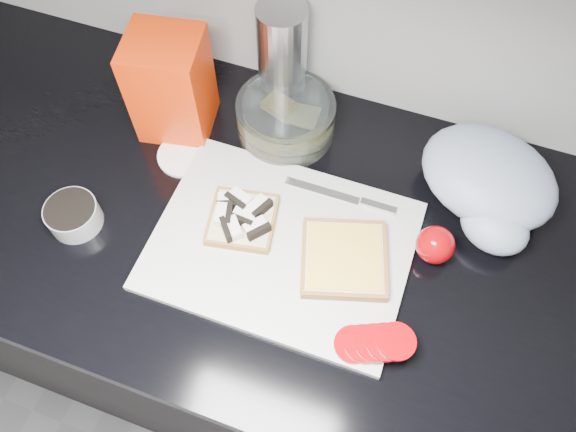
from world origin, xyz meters
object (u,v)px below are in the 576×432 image
object	(u,v)px
cutting_board	(282,245)
bread_bag	(171,85)
glass_bowl	(286,118)
steel_canister	(282,57)

from	to	relation	value
cutting_board	bread_bag	size ratio (longest dim) A/B	2.11
cutting_board	glass_bowl	bearing A→B (deg)	108.20
glass_bowl	steel_canister	bearing A→B (deg)	114.20
cutting_board	bread_bag	distance (m)	0.33
glass_bowl	steel_canister	distance (m)	0.10
cutting_board	glass_bowl	xyz separation A→B (m)	(-0.07, 0.22, 0.03)
cutting_board	steel_canister	world-z (taller)	steel_canister
glass_bowl	steel_canister	xyz separation A→B (m)	(-0.03, 0.07, 0.07)
steel_canister	bread_bag	bearing A→B (deg)	-143.02
glass_bowl	bread_bag	world-z (taller)	bread_bag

